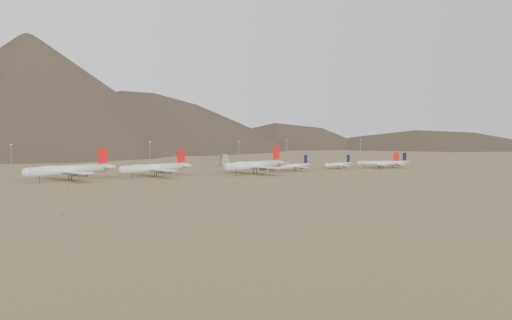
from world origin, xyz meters
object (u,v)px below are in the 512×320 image
widebody_east (254,165)px  control_tower (224,161)px  widebody_west (69,170)px  narrowbody_b (339,164)px  widebody_centre (155,168)px  narrowbody_a (295,166)px

widebody_east → control_tower: (14.20, 99.07, -2.50)m
widebody_west → control_tower: size_ratio=6.26×
widebody_east → narrowbody_b: 99.82m
widebody_west → widebody_centre: size_ratio=1.10×
widebody_centre → control_tower: size_ratio=5.71×
widebody_east → narrowbody_a: (48.98, 13.93, -3.29)m
control_tower → widebody_west: bearing=-152.6°
widebody_east → narrowbody_a: bearing=-4.8°
widebody_centre → control_tower: widebody_centre is taller
widebody_west → control_tower: (165.70, 85.82, -2.79)m
control_tower → narrowbody_b: bearing=-44.6°
widebody_centre → widebody_east: size_ratio=0.94×
widebody_centre → narrowbody_b: bearing=-17.4°
widebody_west → widebody_east: bearing=-26.2°
narrowbody_b → widebody_centre: bearing=165.8°
narrowbody_a → widebody_west: bearing=160.6°
widebody_west → widebody_centre: widebody_west is taller
widebody_east → control_tower: widebody_east is taller
narrowbody_b → control_tower: narrowbody_b is taller
widebody_west → widebody_east: widebody_west is taller
widebody_centre → narrowbody_b: (182.31, 1.24, -3.07)m
widebody_west → narrowbody_a: size_ratio=1.86×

